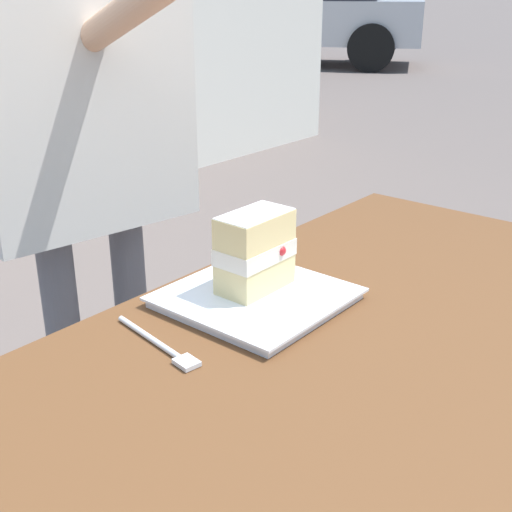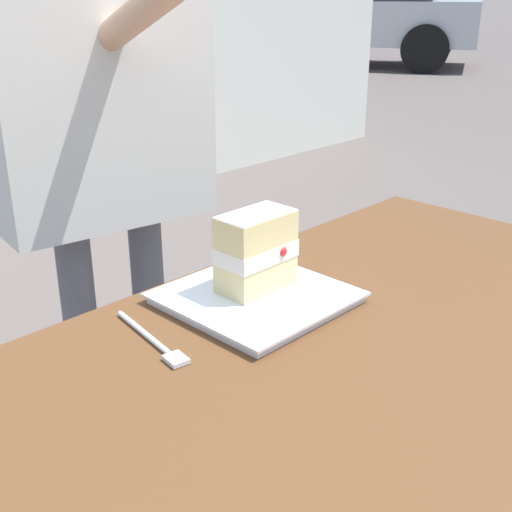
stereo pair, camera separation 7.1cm
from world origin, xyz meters
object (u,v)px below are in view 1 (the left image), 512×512
at_px(cake_slice, 255,251).
at_px(dessert_fork, 160,345).
at_px(diner_person, 78,97).
at_px(parked_car_far, 173,6).
at_px(dessert_plate, 256,298).
at_px(parked_car_near, 299,12).

xyz_separation_m(cake_slice, dessert_fork, (-0.19, -0.00, -0.07)).
bearing_deg(diner_person, parked_car_far, 45.63).
bearing_deg(diner_person, dessert_plate, -98.98).
bearing_deg(dessert_plate, parked_car_near, 35.84).
distance_m(dessert_plate, cake_slice, 0.07).
bearing_deg(cake_slice, dessert_fork, -179.48).
height_order(dessert_plate, dessert_fork, dessert_plate).
xyz_separation_m(dessert_plate, parked_car_far, (10.82, 11.48, -0.01)).
relative_size(parked_car_near, parked_car_far, 0.99).
distance_m(parked_car_near, parked_car_far, 5.74).
relative_size(dessert_plate, parked_car_near, 0.05).
xyz_separation_m(dessert_fork, parked_car_far, (11.00, 11.46, -0.01)).
bearing_deg(dessert_plate, diner_person, 81.02).
distance_m(diner_person, parked_car_near, 10.23).
relative_size(diner_person, parked_car_far, 0.35).
bearing_deg(cake_slice, diner_person, 82.31).
bearing_deg(dessert_fork, parked_car_far, 46.18).
xyz_separation_m(cake_slice, parked_car_near, (8.56, 6.18, -0.04)).
bearing_deg(cake_slice, parked_car_near, 35.82).
xyz_separation_m(cake_slice, diner_person, (0.06, 0.48, 0.17)).
xyz_separation_m(parked_car_near, parked_car_far, (2.25, 5.28, -0.04)).
relative_size(dessert_plate, cake_slice, 2.05).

